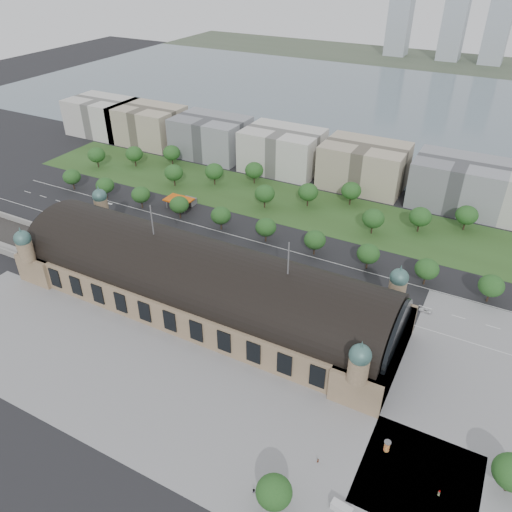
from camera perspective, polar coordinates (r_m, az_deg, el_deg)
The scene contains 64 objects.
ground at distance 193.26m, azimuth -6.10°, elevation -5.47°, with size 900.00×900.00×0.00m, color black.
station at distance 187.11m, azimuth -6.28°, elevation -2.99°, with size 150.00×48.40×44.30m.
track_cutting at distance 261.38m, azimuth -26.99°, elevation 1.99°, with size 70.00×24.00×3.10m.
plaza_south at distance 163.47m, azimuth -11.79°, elevation -14.87°, with size 190.00×48.00×0.12m, color gray.
plaza_east at distance 172.11m, azimuth 25.08°, elevation -15.02°, with size 56.00×100.00×0.12m, color gray.
road_slab at distance 228.36m, azimuth -5.08°, elevation 1.20°, with size 260.00×26.00×0.10m, color black.
grass_belt at distance 268.12m, azimuth 2.16°, elevation 6.38°, with size 300.00×45.00×0.10m, color #2E4D1E.
petrol_station at distance 263.74m, azimuth -8.19°, elevation 6.29°, with size 14.00×13.00×5.05m.
lake at distance 447.03m, azimuth 16.17°, elevation 16.08°, with size 700.00×320.00×0.08m, color slate.
far_shore at distance 639.13m, azimuth 20.85°, elevation 20.06°, with size 700.00×120.00×0.14m, color #44513D.
far_tower_left at distance 653.75m, azimuth 16.17°, elevation 24.67°, with size 24.00×24.00×80.00m, color #9EA8B2.
far_tower_mid at distance 642.43m, azimuth 21.82°, elevation 23.85°, with size 24.00×24.00×85.00m, color #9EA8B2.
far_tower_right at distance 638.38m, azimuth 25.95°, elevation 22.48°, with size 24.00×24.00×75.00m, color #9EA8B2.
office_0 at distance 379.96m, azimuth -17.11°, elevation 15.00°, with size 45.00×32.00×24.00m, color beige.
office_1 at distance 353.91m, azimuth -12.24°, elevation 14.43°, with size 45.00×32.00×24.00m, color tan.
office_2 at distance 325.35m, azimuth -5.17°, elevation 13.41°, with size 45.00×32.00×24.00m, color gray.
office_3 at distance 302.41m, azimuth 3.02°, elevation 11.98°, with size 45.00×32.00×24.00m, color beige.
office_4 at distance 286.45m, azimuth 12.23°, elevation 10.07°, with size 45.00×32.00×24.00m, color tan.
office_5 at distance 278.66m, azimuth 22.09°, elevation 7.70°, with size 45.00×32.00×24.00m, color gray.
tree_row_0 at distance 295.48m, azimuth -20.31°, elevation 8.49°, with size 9.60×9.60×11.52m.
tree_row_1 at distance 279.03m, azimuth -16.87°, elevation 7.73°, with size 9.60×9.60×11.52m.
tree_row_2 at distance 263.73m, azimuth -13.04°, elevation 6.84°, with size 9.60×9.60×11.52m.
tree_row_3 at distance 249.80m, azimuth -8.77°, elevation 5.82°, with size 9.60×9.60×11.52m.
tree_row_4 at distance 237.48m, azimuth -4.05°, elevation 4.64°, with size 9.60×9.60×11.52m.
tree_row_5 at distance 227.05m, azimuth 1.13°, elevation 3.31°, with size 9.60×9.60×11.52m.
tree_row_6 at distance 218.76m, azimuth 6.74°, elevation 1.84°, with size 9.60×9.60×11.52m.
tree_row_7 at distance 212.86m, azimuth 12.71°, elevation 0.25°, with size 9.60×9.60×11.52m.
tree_row_8 at distance 209.57m, azimuth 18.95°, elevation -1.42°, with size 9.60×9.60×11.52m.
tree_row_9 at distance 208.99m, azimuth 25.31°, elevation -3.09°, with size 9.60×9.60×11.52m.
tree_belt_0 at distance 320.86m, azimuth -17.77°, elevation 10.96°, with size 10.40×10.40×12.48m.
tree_belt_1 at distance 316.37m, azimuth -13.75°, elevation 11.28°, with size 10.40×10.40×12.48m.
tree_belt_2 at distance 313.44m, azimuth -9.62°, elevation 11.56°, with size 10.40×10.40×12.48m.
tree_belt_3 at distance 285.02m, azimuth -9.38°, elevation 9.39°, with size 10.40×10.40×12.48m.
tree_belt_4 at distance 283.80m, azimuth -4.81°, elevation 9.62°, with size 10.40×10.40×12.48m.
tree_belt_5 at distance 284.36m, azimuth -0.21°, elevation 9.78°, with size 10.40×10.40×12.48m.
tree_belt_6 at distance 256.93m, azimuth 1.00°, elevation 7.16°, with size 10.40×10.40×12.48m.
tree_belt_7 at distance 259.79m, azimuth 5.98°, elevation 7.28°, with size 10.40×10.40×12.48m.
tree_belt_8 at distance 264.52m, azimuth 10.83°, elevation 7.35°, with size 10.40×10.40×12.48m.
tree_belt_9 at distance 239.36m, azimuth 13.26°, elevation 4.20°, with size 10.40×10.40×12.48m.
tree_belt_10 at distance 246.85m, azimuth 18.27°, elevation 4.28°, with size 10.40×10.40×12.48m.
tree_belt_11 at distance 256.09m, azimuth 22.95°, elevation 4.33°, with size 10.40×10.40×12.48m.
tree_plaza_s at distance 132.13m, azimuth 2.07°, elevation -25.35°, with size 9.00×9.00×10.64m.
traffic_car_0 at distance 272.09m, azimuth -20.71°, elevation 4.76°, with size 1.83×4.56×1.55m, color silver.
traffic_car_1 at distance 261.45m, azimuth -15.88°, elevation 4.52°, with size 1.53×4.40×1.45m, color gray.
traffic_car_2 at distance 250.91m, azimuth -15.82°, elevation 3.31°, with size 2.70×5.84×1.62m, color black.
traffic_car_3 at distance 228.47m, azimuth -4.98°, elevation 1.44°, with size 2.02×4.96×1.44m, color maroon.
traffic_car_4 at distance 220.10m, azimuth -1.81°, elevation 0.23°, with size 1.72×4.28×1.46m, color #1A2B4A.
traffic_car_5 at distance 211.61m, azimuth 5.41°, elevation -1.40°, with size 1.49×4.27×1.41m, color #5B5D63.
traffic_car_6 at distance 198.57m, azimuth 18.76°, elevation -5.90°, with size 2.12×4.60×1.28m, color white.
parked_car_0 at distance 240.71m, azimuth -14.88°, elevation 2.12°, with size 1.49×4.28×1.41m, color black.
parked_car_1 at distance 250.12m, azimuth -18.41°, elevation 2.74°, with size 2.72×5.89×1.64m, color maroon.
parked_car_2 at distance 247.71m, azimuth -16.96°, elevation 2.70°, with size 2.17×5.33×1.55m, color #181844.
parked_car_3 at distance 231.29m, azimuth -11.77°, elevation 1.22°, with size 1.54×3.83×1.31m, color #5C5E64.
parked_car_4 at distance 240.41m, azimuth -14.52°, elevation 2.13°, with size 1.45×4.16×1.37m, color silver.
parked_car_5 at distance 225.21m, azimuth -11.04°, elevation 0.42°, with size 2.60×5.65×1.57m, color #93959C.
parked_car_6 at distance 215.68m, azimuth -6.97°, elevation -0.77°, with size 2.04×5.03×1.46m, color black.
bus_west at distance 222.33m, azimuth -7.71°, elevation 0.58°, with size 2.82×12.06×3.36m, color red.
bus_mid at distance 208.06m, azimuth 2.36°, elevation -1.55°, with size 3.05×13.05×3.64m, color beige.
bus_east at distance 205.83m, azimuth 2.00°, elevation -2.00°, with size 2.88×12.33×3.43m, color silver.
van_south at distance 138.20m, azimuth 9.63°, elevation -26.52°, with size 5.53×2.75×2.30m.
advertising_column at distance 149.69m, azimuth 14.74°, elevation -20.26°, with size 1.91×1.91×3.63m.
pedestrian_1 at distance 144.91m, azimuth 7.10°, elevation -22.22°, with size 0.61×0.40×1.68m, color gray.
pedestrian_4 at distance 139.23m, azimuth -0.25°, elevation -25.30°, with size 1.04×0.45×1.60m, color gray.
pedestrian_5 at distance 146.28m, azimuth 20.19°, elevation -24.08°, with size 0.92×0.53×1.89m, color gray.
Camera 1 is at (89.00, -123.63, 118.92)m, focal length 35.00 mm.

